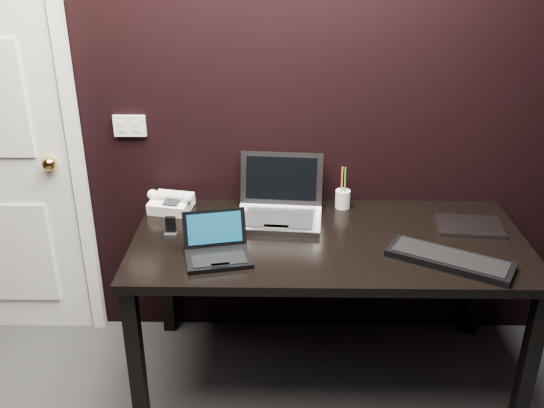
{
  "coord_description": "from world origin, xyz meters",
  "views": [
    {
      "loc": [
        0.09,
        -0.92,
        1.97
      ],
      "look_at": [
        0.05,
        1.35,
        0.92
      ],
      "focal_mm": 40.0,
      "sensor_mm": 36.0,
      "label": 1
    }
  ],
  "objects_px": {
    "ext_keyboard": "(450,259)",
    "desk_phone": "(171,203)",
    "netbook": "(217,250)",
    "closed_laptop": "(470,226)",
    "pen_cup": "(343,198)",
    "desk": "(328,254)",
    "mobile_phone": "(171,229)",
    "silver_laptop": "(279,208)"
  },
  "relations": [
    {
      "from": "desk_phone",
      "to": "ext_keyboard",
      "type": "bearing_deg",
      "value": -21.43
    },
    {
      "from": "netbook",
      "to": "ext_keyboard",
      "type": "height_order",
      "value": "netbook"
    },
    {
      "from": "mobile_phone",
      "to": "pen_cup",
      "type": "distance_m",
      "value": 0.83
    },
    {
      "from": "desk_phone",
      "to": "closed_laptop",
      "type": "bearing_deg",
      "value": -6.87
    },
    {
      "from": "netbook",
      "to": "ext_keyboard",
      "type": "distance_m",
      "value": 0.94
    },
    {
      "from": "silver_laptop",
      "to": "desk_phone",
      "type": "xyz_separation_m",
      "value": [
        -0.51,
        0.07,
        -0.01
      ]
    },
    {
      "from": "closed_laptop",
      "to": "ext_keyboard",
      "type": "bearing_deg",
      "value": -118.6
    },
    {
      "from": "mobile_phone",
      "to": "pen_cup",
      "type": "bearing_deg",
      "value": 21.61
    },
    {
      "from": "netbook",
      "to": "desk_phone",
      "type": "bearing_deg",
      "value": 120.83
    },
    {
      "from": "closed_laptop",
      "to": "silver_laptop",
      "type": "bearing_deg",
      "value": 173.9
    },
    {
      "from": "desk",
      "to": "netbook",
      "type": "relative_size",
      "value": 5.58
    },
    {
      "from": "closed_laptop",
      "to": "desk",
      "type": "bearing_deg",
      "value": -170.64
    },
    {
      "from": "closed_laptop",
      "to": "pen_cup",
      "type": "xyz_separation_m",
      "value": [
        -0.55,
        0.21,
        0.04
      ]
    },
    {
      "from": "ext_keyboard",
      "to": "mobile_phone",
      "type": "relative_size",
      "value": 5.73
    },
    {
      "from": "mobile_phone",
      "to": "pen_cup",
      "type": "xyz_separation_m",
      "value": [
        0.77,
        0.31,
        0.01
      ]
    },
    {
      "from": "ext_keyboard",
      "to": "desk_phone",
      "type": "distance_m",
      "value": 1.29
    },
    {
      "from": "desk_phone",
      "to": "silver_laptop",
      "type": "bearing_deg",
      "value": -8.17
    },
    {
      "from": "desk",
      "to": "netbook",
      "type": "height_order",
      "value": "netbook"
    },
    {
      "from": "ext_keyboard",
      "to": "pen_cup",
      "type": "bearing_deg",
      "value": 126.56
    },
    {
      "from": "netbook",
      "to": "mobile_phone",
      "type": "relative_size",
      "value": 3.41
    },
    {
      "from": "silver_laptop",
      "to": "closed_laptop",
      "type": "distance_m",
      "value": 0.86
    },
    {
      "from": "desk",
      "to": "mobile_phone",
      "type": "height_order",
      "value": "mobile_phone"
    },
    {
      "from": "desk_phone",
      "to": "pen_cup",
      "type": "height_order",
      "value": "pen_cup"
    },
    {
      "from": "mobile_phone",
      "to": "ext_keyboard",
      "type": "bearing_deg",
      "value": -10.34
    },
    {
      "from": "mobile_phone",
      "to": "desk",
      "type": "bearing_deg",
      "value": -0.83
    },
    {
      "from": "ext_keyboard",
      "to": "closed_laptop",
      "type": "bearing_deg",
      "value": 61.4
    },
    {
      "from": "netbook",
      "to": "closed_laptop",
      "type": "height_order",
      "value": "netbook"
    },
    {
      "from": "desk",
      "to": "ext_keyboard",
      "type": "xyz_separation_m",
      "value": [
        0.47,
        -0.2,
        0.09
      ]
    },
    {
      "from": "ext_keyboard",
      "to": "closed_laptop",
      "type": "xyz_separation_m",
      "value": [
        0.17,
        0.31,
        -0.01
      ]
    },
    {
      "from": "desk_phone",
      "to": "mobile_phone",
      "type": "relative_size",
      "value": 2.57
    },
    {
      "from": "silver_laptop",
      "to": "mobile_phone",
      "type": "height_order",
      "value": "silver_laptop"
    },
    {
      "from": "desk",
      "to": "pen_cup",
      "type": "xyz_separation_m",
      "value": [
        0.09,
        0.32,
        0.13
      ]
    },
    {
      "from": "silver_laptop",
      "to": "mobile_phone",
      "type": "bearing_deg",
      "value": -158.38
    },
    {
      "from": "desk",
      "to": "closed_laptop",
      "type": "height_order",
      "value": "closed_laptop"
    },
    {
      "from": "netbook",
      "to": "mobile_phone",
      "type": "xyz_separation_m",
      "value": [
        -0.22,
        0.18,
        -0.0
      ]
    },
    {
      "from": "desk",
      "to": "silver_laptop",
      "type": "height_order",
      "value": "silver_laptop"
    },
    {
      "from": "desk",
      "to": "pen_cup",
      "type": "bearing_deg",
      "value": 74.95
    },
    {
      "from": "ext_keyboard",
      "to": "pen_cup",
      "type": "xyz_separation_m",
      "value": [
        -0.38,
        0.52,
        0.03
      ]
    },
    {
      "from": "desk_phone",
      "to": "netbook",
      "type": "bearing_deg",
      "value": -59.17
    },
    {
      "from": "netbook",
      "to": "closed_laptop",
      "type": "distance_m",
      "value": 1.14
    },
    {
      "from": "pen_cup",
      "to": "closed_laptop",
      "type": "bearing_deg",
      "value": -21.01
    },
    {
      "from": "netbook",
      "to": "ext_keyboard",
      "type": "bearing_deg",
      "value": -1.84
    }
  ]
}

